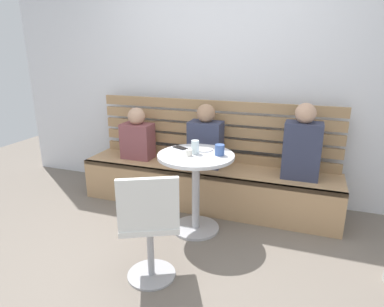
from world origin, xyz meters
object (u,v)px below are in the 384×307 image
at_px(person_child_left, 137,136).
at_px(person_child_middle, 206,139).
at_px(person_adult, 302,145).
at_px(cup_glass_tall, 195,147).
at_px(phone_on_table, 180,148).
at_px(plate_small, 203,149).
at_px(cup_mug_blue, 220,150).
at_px(booth_bench, 206,186).
at_px(cup_espresso_small, 189,153).
at_px(white_chair, 149,224).
at_px(cafe_table, 196,178).

height_order(person_child_left, person_child_middle, person_child_middle).
bearing_deg(person_adult, cup_glass_tall, -149.85).
xyz_separation_m(person_child_middle, phone_on_table, (-0.12, -0.42, 0.01)).
bearing_deg(plate_small, person_child_middle, 104.51).
relative_size(person_child_left, cup_mug_blue, 6.04).
bearing_deg(booth_bench, cup_espresso_small, -88.51).
height_order(white_chair, cup_mug_blue, white_chair).
bearing_deg(cafe_table, person_child_left, 147.98).
xyz_separation_m(person_child_middle, cup_mug_blue, (0.28, -0.50, 0.06)).
xyz_separation_m(cafe_table, person_adult, (0.87, 0.53, 0.24)).
xyz_separation_m(cup_glass_tall, phone_on_table, (-0.19, 0.11, -0.06)).
height_order(cup_glass_tall, cup_espresso_small, cup_glass_tall).
height_order(white_chair, phone_on_table, white_chair).
xyz_separation_m(person_adult, phone_on_table, (-1.07, -0.40, -0.02)).
bearing_deg(plate_small, cup_glass_tall, -105.21).
bearing_deg(booth_bench, person_child_middle, 128.26).
height_order(booth_bench, cup_mug_blue, cup_mug_blue).
relative_size(person_child_left, cup_espresso_small, 10.25).
relative_size(cup_mug_blue, phone_on_table, 0.68).
relative_size(cup_espresso_small, phone_on_table, 0.40).
xyz_separation_m(white_chair, plate_small, (0.08, 0.95, 0.28)).
relative_size(cup_glass_tall, phone_on_table, 0.86).
height_order(person_child_left, phone_on_table, person_child_left).
xyz_separation_m(cup_mug_blue, plate_small, (-0.18, 0.10, -0.04)).
xyz_separation_m(cafe_table, plate_small, (0.02, 0.14, 0.23)).
bearing_deg(cup_espresso_small, plate_small, 72.67).
xyz_separation_m(plate_small, phone_on_table, (-0.22, -0.01, -0.00)).
distance_m(person_child_left, plate_small, 0.99).
bearing_deg(booth_bench, plate_small, -77.91).
xyz_separation_m(cafe_table, cup_mug_blue, (0.20, 0.04, 0.27)).
bearing_deg(white_chair, cup_espresso_small, 88.47).
height_order(cup_espresso_small, phone_on_table, cup_espresso_small).
xyz_separation_m(person_child_left, plate_small, (0.90, -0.41, 0.06)).
height_order(cup_mug_blue, phone_on_table, cup_mug_blue).
bearing_deg(person_child_middle, cafe_table, -81.48).
xyz_separation_m(white_chair, cup_mug_blue, (0.26, 0.85, 0.32)).
xyz_separation_m(booth_bench, cup_mug_blue, (0.26, -0.47, 0.57)).
bearing_deg(cup_glass_tall, phone_on_table, 148.68).
bearing_deg(person_child_left, person_adult, -0.68).
bearing_deg(cafe_table, person_adult, 31.28).
distance_m(cafe_table, plate_small, 0.27).
xyz_separation_m(cafe_table, cup_glass_tall, (-0.01, 0.02, 0.28)).
bearing_deg(cup_espresso_small, phone_on_table, 129.18).
height_order(person_child_middle, cup_espresso_small, person_child_middle).
height_order(booth_bench, plate_small, plate_small).
height_order(booth_bench, person_child_middle, person_child_middle).
bearing_deg(person_child_left, white_chair, -58.92).
distance_m(cafe_table, person_adult, 1.05).
distance_m(cup_mug_blue, plate_small, 0.21).
height_order(person_adult, cup_glass_tall, person_adult).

